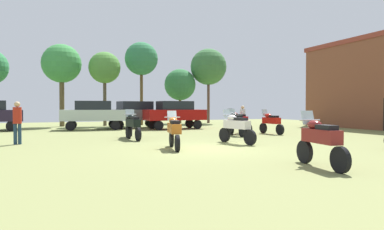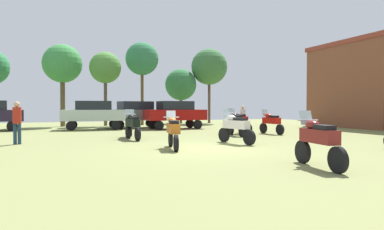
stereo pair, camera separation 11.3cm
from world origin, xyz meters
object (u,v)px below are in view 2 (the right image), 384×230
object	(u,v)px
motorcycle_10	(238,121)
car_3	(94,113)
car_4	(135,112)
motorcycle_9	(318,140)
motorcycle_5	(236,123)
tree_5	(105,68)
motorcycle_2	(132,125)
tree_4	(181,85)
person_3	(17,119)
motorcycle_7	(173,130)
person_2	(243,117)
tree_1	(62,64)
motorcycle_8	(130,124)
tree_7	(209,67)
motorcycle_6	(236,127)
tree_2	(142,59)
motorcycle_4	(271,122)
car_2	(175,113)

from	to	relation	value
motorcycle_10	car_3	world-z (taller)	car_3
car_4	motorcycle_9	bearing A→B (deg)	174.13
motorcycle_5	tree_5	world-z (taller)	tree_5
motorcycle_2	car_4	distance (m)	9.17
motorcycle_5	tree_4	bearing A→B (deg)	87.73
person_3	motorcycle_2	bearing A→B (deg)	8.55
motorcycle_7	person_2	world-z (taller)	person_2
motorcycle_9	person_3	distance (m)	12.03
motorcycle_7	tree_4	size ratio (longest dim) A/B	0.41
motorcycle_2	tree_1	xyz separation A→B (m)	(-3.06, 13.13, 4.32)
car_4	person_3	distance (m)	11.54
motorcycle_7	motorcycle_5	bearing A→B (deg)	50.86
motorcycle_9	person_3	bearing A→B (deg)	139.01
motorcycle_8	tree_7	xyz separation A→B (m)	(10.28, 12.74, 4.79)
motorcycle_9	car_3	bearing A→B (deg)	110.72
motorcycle_5	tree_7	size ratio (longest dim) A/B	0.29
motorcycle_6	tree_2	distance (m)	16.94
motorcycle_10	person_3	size ratio (longest dim) A/B	1.24
motorcycle_10	tree_2	size ratio (longest dim) A/B	0.31
motorcycle_2	motorcycle_9	xyz separation A→B (m)	(2.99, -9.28, 0.01)
motorcycle_7	motorcycle_6	bearing A→B (deg)	24.54
tree_4	tree_7	distance (m)	3.32
car_3	person_2	bearing A→B (deg)	-120.01
car_3	motorcycle_6	bearing A→B (deg)	-150.92
motorcycle_8	car_3	distance (m)	6.99
person_2	tree_1	size ratio (longest dim) A/B	0.25
motorcycle_6	tree_2	size ratio (longest dim) A/B	0.30
motorcycle_2	motorcycle_5	bearing A→B (deg)	-4.70
motorcycle_2	motorcycle_4	bearing A→B (deg)	-3.00
car_4	car_2	bearing A→B (deg)	-138.61
person_3	tree_7	distance (m)	21.46
tree_1	tree_5	xyz separation A→B (m)	(3.36, -0.31, -0.21)
motorcycle_7	person_3	world-z (taller)	person_3
motorcycle_8	car_2	bearing A→B (deg)	66.31
tree_4	tree_5	bearing A→B (deg)	-165.86
motorcycle_5	tree_1	size ratio (longest dim) A/B	0.32
person_3	tree_7	world-z (taller)	tree_7
tree_4	motorcycle_5	bearing A→B (deg)	-97.57
motorcycle_5	person_2	xyz separation A→B (m)	(1.54, 1.93, 0.24)
motorcycle_10	tree_2	bearing A→B (deg)	91.65
motorcycle_10	tree_4	world-z (taller)	tree_4
motorcycle_5	tree_7	xyz separation A→B (m)	(4.67, 13.92, 4.77)
motorcycle_5	motorcycle_9	world-z (taller)	motorcycle_9
motorcycle_9	car_3	size ratio (longest dim) A/B	0.48
tree_5	car_2	bearing A→B (deg)	-54.81
car_4	tree_2	size ratio (longest dim) A/B	0.63
motorcycle_2	motorcycle_4	size ratio (longest dim) A/B	1.01
motorcycle_7	person_2	size ratio (longest dim) A/B	1.29
motorcycle_7	person_2	bearing A→B (deg)	53.86
motorcycle_8	tree_1	xyz separation A→B (m)	(-3.19, 11.82, 4.33)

